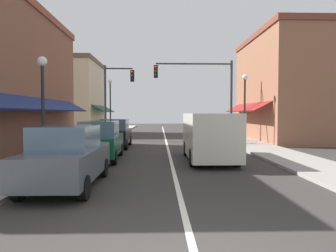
{
  "coord_description": "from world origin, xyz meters",
  "views": [
    {
      "loc": [
        -0.53,
        -3.46,
        2.13
      ],
      "look_at": [
        0.01,
        14.72,
        1.36
      ],
      "focal_mm": 32.34,
      "sensor_mm": 36.0,
      "label": 1
    }
  ],
  "objects_px": {
    "street_lamp_left_far": "(110,99)",
    "van_in_lane": "(209,135)",
    "parked_car_nearest_left": "(67,157)",
    "street_lamp_right_mid": "(245,98)",
    "traffic_signal_mast_arm": "(205,86)",
    "parked_car_second_left": "(100,141)",
    "traffic_signal_left_corner": "(114,92)",
    "parked_car_third_left": "(115,133)",
    "street_lamp_left_near": "(43,92)"
  },
  "relations": [
    {
      "from": "parked_car_third_left",
      "to": "traffic_signal_left_corner",
      "type": "relative_size",
      "value": 0.7
    },
    {
      "from": "street_lamp_left_near",
      "to": "street_lamp_left_far",
      "type": "distance_m",
      "value": 15.84
    },
    {
      "from": "van_in_lane",
      "to": "street_lamp_left_near",
      "type": "xyz_separation_m",
      "value": [
        -6.59,
        -1.97,
        1.76
      ]
    },
    {
      "from": "parked_car_second_left",
      "to": "traffic_signal_mast_arm",
      "type": "bearing_deg",
      "value": 52.72
    },
    {
      "from": "traffic_signal_mast_arm",
      "to": "street_lamp_left_near",
      "type": "relative_size",
      "value": 1.41
    },
    {
      "from": "street_lamp_left_near",
      "to": "street_lamp_right_mid",
      "type": "relative_size",
      "value": 0.92
    },
    {
      "from": "parked_car_nearest_left",
      "to": "street_lamp_left_near",
      "type": "distance_m",
      "value": 3.87
    },
    {
      "from": "parked_car_second_left",
      "to": "street_lamp_left_far",
      "type": "xyz_separation_m",
      "value": [
        -1.7,
        13.59,
        2.56
      ]
    },
    {
      "from": "van_in_lane",
      "to": "traffic_signal_mast_arm",
      "type": "xyz_separation_m",
      "value": [
        1.12,
        8.68,
        2.98
      ]
    },
    {
      "from": "traffic_signal_mast_arm",
      "to": "street_lamp_left_near",
      "type": "distance_m",
      "value": 13.21
    },
    {
      "from": "parked_car_second_left",
      "to": "traffic_signal_left_corner",
      "type": "xyz_separation_m",
      "value": [
        -0.87,
        10.39,
        2.95
      ]
    },
    {
      "from": "parked_car_second_left",
      "to": "street_lamp_left_near",
      "type": "height_order",
      "value": "street_lamp_left_near"
    },
    {
      "from": "parked_car_third_left",
      "to": "street_lamp_left_near",
      "type": "xyz_separation_m",
      "value": [
        -1.62,
        -7.3,
        2.03
      ]
    },
    {
      "from": "street_lamp_left_far",
      "to": "parked_car_nearest_left",
      "type": "bearing_deg",
      "value": -84.64
    },
    {
      "from": "parked_car_second_left",
      "to": "van_in_lane",
      "type": "relative_size",
      "value": 0.8
    },
    {
      "from": "street_lamp_left_far",
      "to": "traffic_signal_mast_arm",
      "type": "bearing_deg",
      "value": -33.81
    },
    {
      "from": "traffic_signal_left_corner",
      "to": "parked_car_third_left",
      "type": "bearing_deg",
      "value": -81.31
    },
    {
      "from": "street_lamp_right_mid",
      "to": "van_in_lane",
      "type": "bearing_deg",
      "value": -118.76
    },
    {
      "from": "parked_car_nearest_left",
      "to": "parked_car_second_left",
      "type": "xyz_separation_m",
      "value": [
        -0.05,
        5.05,
        0.0
      ]
    },
    {
      "from": "traffic_signal_left_corner",
      "to": "street_lamp_right_mid",
      "type": "relative_size",
      "value": 1.28
    },
    {
      "from": "parked_car_third_left",
      "to": "traffic_signal_left_corner",
      "type": "xyz_separation_m",
      "value": [
        -0.81,
        5.33,
        2.95
      ]
    },
    {
      "from": "street_lamp_left_near",
      "to": "street_lamp_right_mid",
      "type": "xyz_separation_m",
      "value": [
        9.93,
        8.06,
        0.23
      ]
    },
    {
      "from": "parked_car_nearest_left",
      "to": "street_lamp_left_far",
      "type": "distance_m",
      "value": 18.89
    },
    {
      "from": "street_lamp_left_far",
      "to": "van_in_lane",
      "type": "bearing_deg",
      "value": -64.51
    },
    {
      "from": "parked_car_nearest_left",
      "to": "street_lamp_right_mid",
      "type": "relative_size",
      "value": 0.89
    },
    {
      "from": "van_in_lane",
      "to": "traffic_signal_left_corner",
      "type": "relative_size",
      "value": 0.88
    },
    {
      "from": "parked_car_third_left",
      "to": "parked_car_second_left",
      "type": "bearing_deg",
      "value": -89.97
    },
    {
      "from": "parked_car_second_left",
      "to": "parked_car_third_left",
      "type": "distance_m",
      "value": 5.06
    },
    {
      "from": "traffic_signal_left_corner",
      "to": "street_lamp_left_far",
      "type": "relative_size",
      "value": 1.15
    },
    {
      "from": "parked_car_nearest_left",
      "to": "traffic_signal_mast_arm",
      "type": "bearing_deg",
      "value": 65.85
    },
    {
      "from": "van_in_lane",
      "to": "traffic_signal_left_corner",
      "type": "bearing_deg",
      "value": 119.03
    },
    {
      "from": "parked_car_third_left",
      "to": "street_lamp_right_mid",
      "type": "height_order",
      "value": "street_lamp_right_mid"
    },
    {
      "from": "traffic_signal_mast_arm",
      "to": "street_lamp_right_mid",
      "type": "height_order",
      "value": "traffic_signal_mast_arm"
    },
    {
      "from": "parked_car_nearest_left",
      "to": "traffic_signal_left_corner",
      "type": "height_order",
      "value": "traffic_signal_left_corner"
    },
    {
      "from": "parked_car_second_left",
      "to": "traffic_signal_mast_arm",
      "type": "xyz_separation_m",
      "value": [
        6.03,
        8.41,
        3.25
      ]
    },
    {
      "from": "traffic_signal_mast_arm",
      "to": "van_in_lane",
      "type": "bearing_deg",
      "value": -97.38
    },
    {
      "from": "van_in_lane",
      "to": "traffic_signal_mast_arm",
      "type": "relative_size",
      "value": 0.87
    },
    {
      "from": "parked_car_second_left",
      "to": "street_lamp_right_mid",
      "type": "bearing_deg",
      "value": 33.55
    },
    {
      "from": "street_lamp_right_mid",
      "to": "parked_car_nearest_left",
      "type": "bearing_deg",
      "value": -127.05
    },
    {
      "from": "parked_car_nearest_left",
      "to": "street_lamp_right_mid",
      "type": "xyz_separation_m",
      "value": [
        8.2,
        10.86,
        2.26
      ]
    },
    {
      "from": "traffic_signal_mast_arm",
      "to": "traffic_signal_left_corner",
      "type": "distance_m",
      "value": 7.18
    },
    {
      "from": "street_lamp_right_mid",
      "to": "parked_car_second_left",
      "type": "bearing_deg",
      "value": -144.81
    },
    {
      "from": "street_lamp_left_near",
      "to": "parked_car_second_left",
      "type": "bearing_deg",
      "value": 53.11
    },
    {
      "from": "van_in_lane",
      "to": "street_lamp_right_mid",
      "type": "xyz_separation_m",
      "value": [
        3.34,
        6.09,
        1.99
      ]
    },
    {
      "from": "street_lamp_right_mid",
      "to": "street_lamp_left_far",
      "type": "relative_size",
      "value": 0.9
    },
    {
      "from": "parked_car_nearest_left",
      "to": "traffic_signal_mast_arm",
      "type": "distance_m",
      "value": 15.08
    },
    {
      "from": "parked_car_nearest_left",
      "to": "parked_car_second_left",
      "type": "bearing_deg",
      "value": 90.34
    },
    {
      "from": "parked_car_nearest_left",
      "to": "street_lamp_left_far",
      "type": "xyz_separation_m",
      "value": [
        -1.75,
        18.63,
        2.56
      ]
    },
    {
      "from": "parked_car_second_left",
      "to": "van_in_lane",
      "type": "xyz_separation_m",
      "value": [
        4.9,
        -0.27,
        0.27
      ]
    },
    {
      "from": "street_lamp_left_far",
      "to": "parked_car_third_left",
      "type": "bearing_deg",
      "value": -79.08
    }
  ]
}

